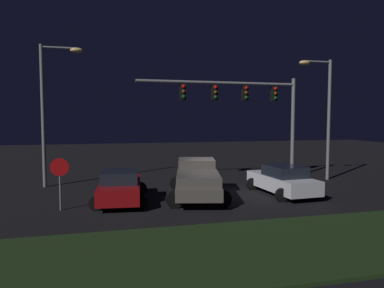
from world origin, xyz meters
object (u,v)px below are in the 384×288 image
(pickup_truck, at_px, (197,177))
(street_lamp_left, at_px, (51,98))
(car_sedan, at_px, (283,180))
(car_sedan_far, at_px, (120,186))
(stop_sign, at_px, (60,174))
(street_lamp_right, at_px, (323,104))
(traffic_signal_gantry, at_px, (245,101))

(pickup_truck, relative_size, street_lamp_left, 0.71)
(car_sedan, xyz_separation_m, car_sedan_far, (-8.16, 0.28, 0.00))
(pickup_truck, xyz_separation_m, car_sedan_far, (-3.71, -0.10, -0.26))
(street_lamp_left, bearing_deg, car_sedan, -23.69)
(car_sedan_far, distance_m, stop_sign, 2.82)
(stop_sign, bearing_deg, street_lamp_left, 100.15)
(car_sedan, distance_m, stop_sign, 10.74)
(street_lamp_right, height_order, stop_sign, street_lamp_right)
(car_sedan, xyz_separation_m, street_lamp_right, (4.56, 3.39, 4.05))
(car_sedan, height_order, stop_sign, stop_sign)
(street_lamp_right, bearing_deg, car_sedan_far, -166.28)
(traffic_signal_gantry, distance_m, stop_sign, 12.23)
(pickup_truck, bearing_deg, street_lamp_right, -58.48)
(stop_sign, bearing_deg, car_sedan, 3.42)
(car_sedan, distance_m, street_lamp_right, 6.98)
(car_sedan_far, bearing_deg, street_lamp_left, 42.19)
(car_sedan, relative_size, stop_sign, 2.02)
(pickup_truck, xyz_separation_m, stop_sign, (-6.25, -1.02, 0.56))
(traffic_signal_gantry, height_order, street_lamp_left, street_lamp_left)
(pickup_truck, xyz_separation_m, street_lamp_right, (9.00, 3.01, 3.79))
(pickup_truck, xyz_separation_m, street_lamp_left, (-7.28, 4.76, 4.04))
(traffic_signal_gantry, distance_m, street_lamp_right, 4.90)
(car_sedan, bearing_deg, stop_sign, 89.94)
(pickup_truck, height_order, street_lamp_left, street_lamp_left)
(car_sedan_far, distance_m, street_lamp_right, 13.70)
(car_sedan, height_order, car_sedan_far, same)
(street_lamp_left, relative_size, street_lamp_right, 1.06)
(traffic_signal_gantry, xyz_separation_m, street_lamp_right, (4.74, -1.18, -0.24))
(street_lamp_left, relative_size, stop_sign, 3.60)
(car_sedan, distance_m, street_lamp_left, 13.51)
(street_lamp_left, distance_m, street_lamp_right, 16.38)
(pickup_truck, bearing_deg, car_sedan, -81.86)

